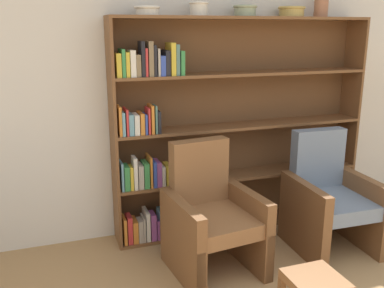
% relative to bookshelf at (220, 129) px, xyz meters
% --- Properties ---
extents(wall_back, '(12.00, 0.06, 2.75)m').
position_rel_bookshelf_xyz_m(wall_back, '(0.10, 0.17, 0.41)').
color(wall_back, silver).
rests_on(wall_back, ground).
extents(bookshelf, '(2.39, 0.30, 1.95)m').
position_rel_bookshelf_xyz_m(bookshelf, '(0.00, 0.00, 0.00)').
color(bookshelf, brown).
rests_on(bookshelf, ground).
extents(bowl_cream, '(0.21, 0.21, 0.07)m').
position_rel_bookshelf_xyz_m(bowl_cream, '(-0.65, -0.02, 1.03)').
color(bowl_cream, silver).
rests_on(bowl_cream, bookshelf).
extents(bowl_slate, '(0.17, 0.17, 0.11)m').
position_rel_bookshelf_xyz_m(bowl_slate, '(-0.21, -0.02, 1.05)').
color(bowl_slate, silver).
rests_on(bowl_slate, bookshelf).
extents(bowl_olive, '(0.21, 0.21, 0.09)m').
position_rel_bookshelf_xyz_m(bowl_olive, '(0.21, -0.02, 1.04)').
color(bowl_olive, gray).
rests_on(bowl_olive, bookshelf).
extents(bowl_brass, '(0.24, 0.24, 0.09)m').
position_rel_bookshelf_xyz_m(bowl_brass, '(0.66, -0.02, 1.04)').
color(bowl_brass, tan).
rests_on(bowl_brass, bookshelf).
extents(vase_tall, '(0.13, 0.13, 0.25)m').
position_rel_bookshelf_xyz_m(vase_tall, '(0.97, -0.02, 1.09)').
color(vase_tall, '#A36647').
rests_on(vase_tall, bookshelf).
extents(armchair_leather, '(0.71, 0.75, 1.00)m').
position_rel_bookshelf_xyz_m(armchair_leather, '(-0.33, -0.65, -0.54)').
color(armchair_leather, brown).
rests_on(armchair_leather, ground).
extents(armchair_cushioned, '(0.66, 0.70, 1.00)m').
position_rel_bookshelf_xyz_m(armchair_cushioned, '(0.76, -0.65, -0.54)').
color(armchair_cushioned, brown).
rests_on(armchair_cushioned, ground).
extents(footstool, '(0.34, 0.34, 0.34)m').
position_rel_bookshelf_xyz_m(footstool, '(0.04, -1.51, -0.69)').
color(footstool, brown).
rests_on(footstool, ground).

